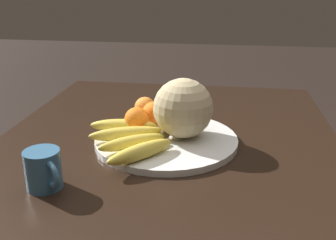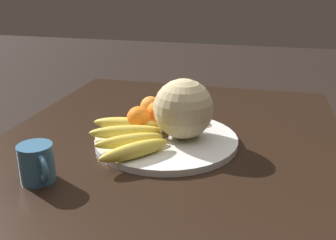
% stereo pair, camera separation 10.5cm
% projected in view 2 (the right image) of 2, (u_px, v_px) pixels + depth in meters
% --- Properties ---
extents(kitchen_table, '(1.24, 0.95, 0.75)m').
position_uv_depth(kitchen_table, '(164.00, 182.00, 1.08)').
color(kitchen_table, black).
rests_on(kitchen_table, ground_plane).
extents(fruit_bowl, '(0.39, 0.39, 0.02)m').
position_uv_depth(fruit_bowl, '(168.00, 140.00, 1.07)').
color(fruit_bowl, white).
rests_on(fruit_bowl, kitchen_table).
extents(melon, '(0.16, 0.16, 0.16)m').
position_uv_depth(melon, '(183.00, 109.00, 1.04)').
color(melon, '#C6B284').
rests_on(melon, fruit_bowl).
extents(banana_bunch, '(0.27, 0.25, 0.04)m').
position_uv_depth(banana_bunch, '(130.00, 136.00, 1.02)').
color(banana_bunch, '#473819').
rests_on(banana_bunch, fruit_bowl).
extents(orange_front_left, '(0.07, 0.07, 0.07)m').
position_uv_depth(orange_front_left, '(181.00, 107.00, 1.19)').
color(orange_front_left, orange).
rests_on(orange_front_left, fruit_bowl).
extents(orange_front_right, '(0.06, 0.06, 0.06)m').
position_uv_depth(orange_front_right, '(151.00, 107.00, 1.20)').
color(orange_front_right, orange).
rests_on(orange_front_right, fruit_bowl).
extents(orange_mid_center, '(0.07, 0.07, 0.07)m').
position_uv_depth(orange_mid_center, '(139.00, 118.00, 1.10)').
color(orange_mid_center, orange).
rests_on(orange_mid_center, fruit_bowl).
extents(orange_back_left, '(0.07, 0.07, 0.07)m').
position_uv_depth(orange_back_left, '(158.00, 112.00, 1.15)').
color(orange_back_left, orange).
rests_on(orange_back_left, fruit_bowl).
extents(produce_tag, '(0.09, 0.05, 0.00)m').
position_uv_depth(produce_tag, '(177.00, 126.00, 1.14)').
color(produce_tag, white).
rests_on(produce_tag, fruit_bowl).
extents(ceramic_mug, '(0.09, 0.10, 0.09)m').
position_uv_depth(ceramic_mug, '(37.00, 163.00, 0.86)').
color(ceramic_mug, '#386689').
rests_on(ceramic_mug, kitchen_table).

